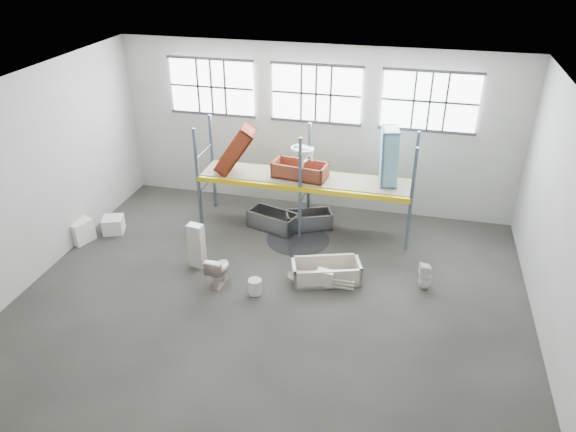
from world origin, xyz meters
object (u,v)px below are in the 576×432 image
(toilet_beige, at_px, (219,270))
(steel_tub_right, at_px, (309,220))
(carton_near, at_px, (78,230))
(blue_tub_upright, at_px, (389,157))
(steel_tub_left, at_px, (273,220))
(rust_tub_flat, at_px, (300,170))
(cistern_tall, at_px, (197,246))
(bucket, at_px, (255,287))
(bathtub_beige, at_px, (326,271))
(toilet_white, at_px, (425,276))

(toilet_beige, xyz_separation_m, steel_tub_right, (1.59, 3.30, -0.16))
(carton_near, bearing_deg, blue_tub_upright, 16.04)
(steel_tub_left, bearing_deg, rust_tub_flat, 22.82)
(cistern_tall, distance_m, rust_tub_flat, 3.62)
(steel_tub_left, xyz_separation_m, blue_tub_upright, (3.14, 0.47, 2.13))
(steel_tub_left, bearing_deg, carton_near, -159.65)
(cistern_tall, bearing_deg, toilet_beige, -29.44)
(toilet_beige, xyz_separation_m, blue_tub_upright, (3.73, 3.45, 1.99))
(steel_tub_left, height_order, carton_near, carton_near)
(toilet_beige, bearing_deg, bucket, 174.22)
(cistern_tall, bearing_deg, bathtub_beige, 10.46)
(rust_tub_flat, distance_m, carton_near, 6.51)
(cistern_tall, distance_m, steel_tub_left, 2.77)
(toilet_white, height_order, steel_tub_right, toilet_white)
(toilet_beige, bearing_deg, blue_tub_upright, -131.88)
(bucket, bearing_deg, toilet_white, 16.52)
(cistern_tall, relative_size, rust_tub_flat, 0.80)
(toilet_beige, distance_m, rust_tub_flat, 3.81)
(rust_tub_flat, bearing_deg, steel_tub_left, -157.18)
(steel_tub_right, height_order, bucket, steel_tub_right)
(bathtub_beige, xyz_separation_m, blue_tub_upright, (1.17, 2.67, 2.14))
(toilet_beige, xyz_separation_m, rust_tub_flat, (1.32, 3.29, 1.42))
(cistern_tall, height_order, steel_tub_left, cistern_tall)
(toilet_white, xyz_separation_m, steel_tub_right, (-3.38, 2.31, -0.10))
(steel_tub_right, xyz_separation_m, blue_tub_upright, (2.14, 0.15, 2.15))
(cistern_tall, xyz_separation_m, toilet_white, (5.79, 0.37, -0.26))
(bucket, bearing_deg, carton_near, 167.46)
(bucket, bearing_deg, toilet_beige, 168.86)
(steel_tub_right, bearing_deg, toilet_beige, -115.81)
(toilet_beige, height_order, rust_tub_flat, rust_tub_flat)
(bathtub_beige, relative_size, toilet_beige, 2.11)
(carton_near, bearing_deg, cistern_tall, -6.52)
(toilet_white, relative_size, blue_tub_upright, 0.44)
(bathtub_beige, height_order, blue_tub_upright, blue_tub_upright)
(steel_tub_left, xyz_separation_m, steel_tub_right, (1.00, 0.31, -0.02))
(steel_tub_right, xyz_separation_m, carton_near, (-6.21, -2.25, 0.07))
(toilet_white, bearing_deg, steel_tub_right, -133.33)
(toilet_white, bearing_deg, bathtub_beige, -94.01)
(toilet_beige, height_order, steel_tub_left, toilet_beige)
(toilet_white, relative_size, rust_tub_flat, 0.46)
(cistern_tall, height_order, carton_near, cistern_tall)
(steel_tub_right, distance_m, rust_tub_flat, 1.60)
(carton_near, bearing_deg, steel_tub_right, 19.89)
(rust_tub_flat, bearing_deg, cistern_tall, -128.56)
(toilet_beige, bearing_deg, steel_tub_right, -110.44)
(bathtub_beige, xyz_separation_m, cistern_tall, (-3.37, -0.16, 0.36))
(toilet_white, height_order, steel_tub_left, toilet_white)
(bathtub_beige, distance_m, toilet_white, 2.43)
(bathtub_beige, xyz_separation_m, toilet_white, (2.42, 0.21, 0.10))
(cistern_tall, bearing_deg, rust_tub_flat, 59.21)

